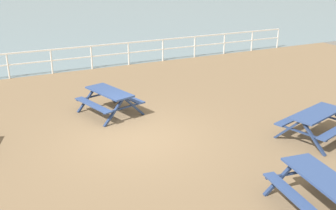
{
  "coord_description": "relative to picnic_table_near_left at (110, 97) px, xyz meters",
  "views": [
    {
      "loc": [
        -3.51,
        -9.53,
        4.74
      ],
      "look_at": [
        1.05,
        0.06,
        0.8
      ],
      "focal_mm": 42.42,
      "sensor_mm": 36.0,
      "label": 1
    }
  ],
  "objects": [
    {
      "name": "picnic_table_near_right",
      "position": [
        2.15,
        -6.83,
        0.0
      ],
      "size": [
        1.73,
        1.97,
        0.8
      ],
      "rotation": [
        0.0,
        0.0,
        1.45
      ],
      "color": "#334C84",
      "rests_on": "ground"
    },
    {
      "name": "ground_plane",
      "position": [
        0.06,
        -2.09,
        -0.68
      ],
      "size": [
        30.0,
        24.0,
        0.2
      ],
      "primitive_type": "cube",
      "color": "#846B4C"
    },
    {
      "name": "picnic_table_mid_centre",
      "position": [
        4.58,
        -4.25,
        0.0
      ],
      "size": [
        2.15,
        1.95,
        0.8
      ],
      "rotation": [
        0.0,
        0.0,
        0.29
      ],
      "color": "#334C84",
      "rests_on": "ground"
    },
    {
      "name": "picnic_table_near_left",
      "position": [
        0.0,
        0.0,
        0.0
      ],
      "size": [
        1.95,
        2.15,
        0.8
      ],
      "rotation": [
        0.0,
        0.0,
        1.86
      ],
      "color": "#334C84",
      "rests_on": "ground"
    },
    {
      "name": "seaward_railing",
      "position": [
        0.06,
        5.66,
        0.16
      ],
      "size": [
        23.07,
        0.07,
        1.08
      ],
      "color": "white",
      "rests_on": "ground"
    }
  ]
}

